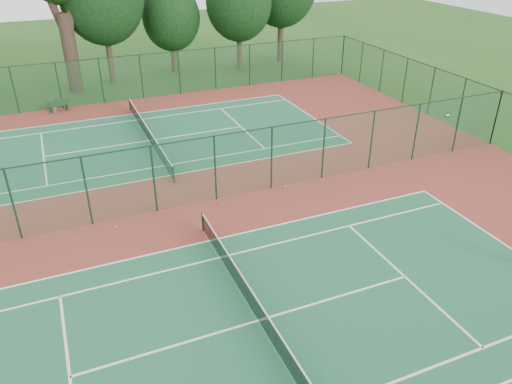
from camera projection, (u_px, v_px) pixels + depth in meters
ground at (188, 205)px, 25.03m from camera, size 120.00×120.00×0.00m
red_pad at (188, 205)px, 25.03m from camera, size 40.00×36.00×0.01m
court_near at (258, 321)px, 17.75m from camera, size 23.77×10.97×0.01m
court_far at (149, 141)px, 32.30m from camera, size 23.77×10.97×0.01m
fence_north at (122, 79)px, 38.75m from camera, size 40.00×0.09×3.50m
fence_east at (496, 118)px, 31.05m from camera, size 0.09×36.00×3.50m
fence_divider at (185, 173)px, 24.19m from camera, size 40.00×0.09×3.50m
tennis_net_near at (258, 309)px, 17.50m from camera, size 0.10×12.90×0.97m
tennis_net_far at (148, 133)px, 32.05m from camera, size 0.10×12.90×0.97m
trash_bin at (54, 107)px, 36.97m from camera, size 0.57×0.57×0.83m
bench at (59, 105)px, 37.06m from camera, size 1.58×0.82×0.94m
stray_ball_a at (223, 205)px, 24.92m from camera, size 0.07×0.07×0.07m
stray_ball_b at (285, 186)px, 26.68m from camera, size 0.07×0.07×0.07m
stray_ball_c at (117, 227)px, 23.16m from camera, size 0.07×0.07×0.07m
evergreen_row at (118, 80)px, 44.82m from camera, size 39.00×5.00×12.00m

